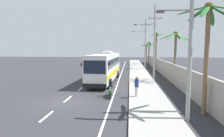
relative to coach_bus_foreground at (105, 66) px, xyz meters
name	(u,v)px	position (x,y,z in m)	size (l,w,h in m)	color
ground_plane	(65,102)	(-2.05, -9.87, -2.00)	(160.00, 160.00, 0.00)	#303035
sidewalk_kerb	(142,81)	(4.75, 0.13, -1.93)	(3.20, 90.00, 0.14)	#999993
lane_markings	(112,76)	(0.38, 4.51, -2.00)	(3.92, 71.00, 0.01)	white
boundary_wall	(166,69)	(8.55, 4.13, -0.81)	(0.24, 60.00, 2.39)	#9E998E
coach_bus_foreground	(105,66)	(0.00, 0.00, 0.00)	(3.26, 12.48, 3.85)	silver
coach_bus_far_lane	(107,56)	(-3.57, 31.52, -0.05)	(3.62, 10.83, 3.75)	white
motorcycle_beside_bus	(111,89)	(1.50, -7.91, -1.33)	(0.56, 1.96, 1.67)	black
pedestrian_near_kerb	(137,86)	(3.80, -8.18, -0.95)	(0.36, 0.36, 1.73)	beige
utility_pole_nearest	(189,45)	(6.57, -13.14, 2.50)	(3.21, 0.24, 8.34)	#9E9E99
utility_pole_mid	(154,41)	(6.33, 1.48, 3.26)	(3.72, 0.24, 9.96)	#9E9E99
utility_pole_far	(145,43)	(6.28, 16.11, 3.53)	(3.87, 0.24, 10.39)	#9E9E99
palm_nearest	(146,49)	(7.25, 23.67, 2.12)	(2.73, 2.61, 5.59)	brown
palm_second	(175,45)	(8.71, -0.38, 2.70)	(3.88, 3.61, 6.40)	brown
palm_third	(207,34)	(8.04, -11.85, 3.18)	(3.81, 3.83, 7.16)	brown
palm_fourth	(149,48)	(8.43, 28.86, 2.30)	(3.65, 3.50, 6.23)	brown
palm_farthest	(156,44)	(8.47, 14.99, 3.10)	(2.62, 2.57, 7.61)	brown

